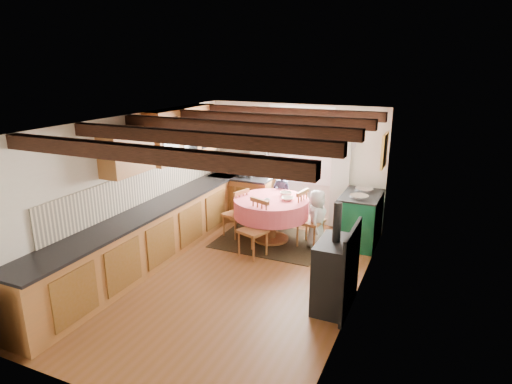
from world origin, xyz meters
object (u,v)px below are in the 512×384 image
at_px(aga_range, 360,218).
at_px(cast_iron_stove, 335,256).
at_px(chair_near, 253,229).
at_px(child_far, 282,198).
at_px(child_right, 317,219).
at_px(cup, 267,201).
at_px(dining_table, 271,220).
at_px(chair_right, 311,219).
at_px(chair_left, 235,213).

height_order(aga_range, cast_iron_stove, cast_iron_stove).
distance_m(chair_near, child_far, 1.49).
distance_m(child_far, child_right, 1.13).
height_order(cast_iron_stove, cup, cast_iron_stove).
height_order(dining_table, cup, cup).
xyz_separation_m(cast_iron_stove, child_right, (-0.78, 1.84, -0.21)).
distance_m(chair_right, aga_range, 0.91).
relative_size(chair_near, chair_left, 1.05).
xyz_separation_m(dining_table, chair_left, (-0.71, -0.04, 0.06)).
distance_m(chair_left, chair_right, 1.43).
relative_size(dining_table, cast_iron_stove, 0.91).
bearing_deg(child_far, dining_table, 111.29).
bearing_deg(chair_near, cast_iron_stove, -12.86).
height_order(chair_left, aga_range, aga_range).
height_order(chair_right, child_right, child_right).
bearing_deg(chair_right, child_far, 59.00).
height_order(chair_left, child_right, child_right).
relative_size(chair_left, chair_right, 0.93).
relative_size(dining_table, chair_right, 1.34).
bearing_deg(chair_near, cup, 96.88).
bearing_deg(chair_right, cup, 130.11).
bearing_deg(cast_iron_stove, dining_table, 132.41).
height_order(aga_range, child_far, child_far).
relative_size(chair_right, cup, 9.78).
xyz_separation_m(dining_table, aga_range, (1.49, 0.57, 0.06)).
relative_size(chair_left, child_right, 0.89).
height_order(child_far, cup, child_far).
xyz_separation_m(dining_table, child_far, (-0.08, 0.77, 0.19)).
bearing_deg(child_right, child_far, 48.37).
distance_m(dining_table, chair_left, 0.71).
xyz_separation_m(cast_iron_stove, child_far, (-1.68, 2.52, -0.14)).
bearing_deg(child_far, cast_iron_stove, 139.28).
height_order(chair_right, child_far, child_far).
relative_size(aga_range, child_right, 0.97).
xyz_separation_m(chair_near, chair_left, (-0.66, 0.68, -0.02)).
bearing_deg(aga_range, chair_near, -140.21).
bearing_deg(cast_iron_stove, chair_near, 147.79).
bearing_deg(dining_table, child_right, 6.05).
xyz_separation_m(chair_right, cup, (-0.67, -0.40, 0.36)).
distance_m(aga_range, cast_iron_stove, 2.34).
xyz_separation_m(aga_range, cup, (-1.45, -0.87, 0.39)).
distance_m(chair_near, aga_range, 2.00).
xyz_separation_m(aga_range, child_right, (-0.67, -0.48, 0.05)).
bearing_deg(chair_right, cast_iron_stove, -144.98).
bearing_deg(child_right, chair_near, 128.02).
bearing_deg(child_right, dining_table, 91.43).
distance_m(chair_near, cup, 0.56).
distance_m(aga_range, child_far, 1.59).
bearing_deg(chair_right, chair_near, 146.12).
height_order(aga_range, child_right, child_right).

